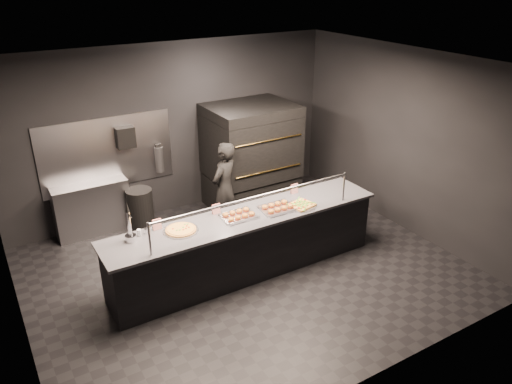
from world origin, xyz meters
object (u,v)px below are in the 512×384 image
pizza_oven (251,156)px  towel_dispenser (125,137)px  slider_tray_a (239,215)px  slider_tray_b (278,208)px  beer_tap (130,230)px  round_pizza (181,230)px  trash_bin (141,210)px  service_counter (246,244)px  square_pizza (301,205)px  fire_extinguisher (159,159)px  prep_shelf (92,209)px  worker (224,189)px

pizza_oven → towel_dispenser: pizza_oven is taller
slider_tray_a → slider_tray_b: 0.60m
beer_tap → slider_tray_b: (2.10, -0.22, -0.13)m
round_pizza → trash_bin: round_pizza is taller
towel_dispenser → slider_tray_a: (0.80, -2.37, -0.60)m
towel_dispenser → beer_tap: towel_dispenser is taller
service_counter → square_pizza: size_ratio=9.64×
fire_extinguisher → slider_tray_b: 2.60m
service_counter → pizza_oven: bearing=57.7°
slider_tray_b → square_pizza: (0.35, -0.09, -0.01)m
round_pizza → prep_shelf: bearing=106.1°
worker → pizza_oven: bearing=-173.5°
pizza_oven → fire_extinguisher: 1.63m
towel_dispenser → slider_tray_b: towel_dispenser is taller
beer_tap → worker: bearing=29.6°
pizza_oven → slider_tray_a: 2.28m
pizza_oven → worker: size_ratio=1.21×
beer_tap → square_pizza: 2.47m
trash_bin → round_pizza: bearing=-92.2°
slider_tray_b → service_counter: bearing=173.5°
prep_shelf → round_pizza: 2.39m
service_counter → slider_tray_b: (0.50, -0.06, 0.49)m
slider_tray_a → fire_extinguisher: bearing=96.0°
square_pizza → fire_extinguisher: bearing=115.2°
pizza_oven → towel_dispenser: 2.23m
round_pizza → square_pizza: (1.80, -0.22, 0.00)m
prep_shelf → slider_tray_b: size_ratio=2.25×
slider_tray_a → beer_tap: bearing=174.8°
beer_tap → round_pizza: beer_tap is taller
prep_shelf → trash_bin: bearing=-20.3°
service_counter → prep_shelf: size_ratio=3.42×
beer_tap → worker: (1.91, 1.09, -0.29)m
trash_bin → slider_tray_a: bearing=-69.1°
prep_shelf → beer_tap: 2.25m
square_pizza → trash_bin: (-1.72, 2.20, -0.58)m
towel_dispenser → slider_tray_b: (1.40, -2.45, -0.60)m
slider_tray_b → worker: (-0.19, 1.30, -0.16)m
slider_tray_a → towel_dispenser: bearing=108.7°
round_pizza → trash_bin: 2.06m
slider_tray_a → worker: 1.30m
towel_dispenser → round_pizza: (-0.05, -2.32, -0.61)m
pizza_oven → slider_tray_a: pizza_oven is taller
beer_tap → square_pizza: beer_tap is taller
prep_shelf → worker: 2.22m
pizza_oven → worker: 1.12m
fire_extinguisher → service_counter: bearing=-81.7°
pizza_oven → beer_tap: bearing=-148.1°
fire_extinguisher → slider_tray_a: bearing=-84.0°
fire_extinguisher → slider_tray_a: (0.25, -2.38, -0.11)m
beer_tap → worker: worker is taller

